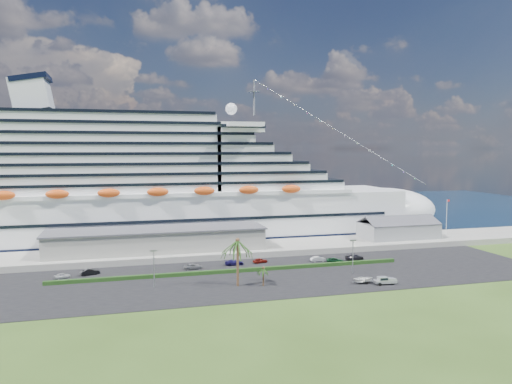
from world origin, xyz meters
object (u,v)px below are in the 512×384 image
object	(u,v)px
cruise_ship	(162,191)
boat_trailer	(364,279)
parked_car_3	(234,262)
pickup_truck	(385,280)

from	to	relation	value
cruise_ship	boat_trailer	world-z (taller)	cruise_ship
parked_car_3	pickup_truck	world-z (taller)	pickup_truck
cruise_ship	pickup_truck	xyz separation A→B (m)	(43.78, -67.52, -15.60)
cruise_ship	parked_car_3	bearing A→B (deg)	-69.26
parked_car_3	pickup_truck	distance (m)	39.46
parked_car_3	pickup_truck	bearing A→B (deg)	-136.26
cruise_ship	pickup_truck	size ratio (longest dim) A/B	37.25
cruise_ship	pickup_truck	distance (m)	81.97
cruise_ship	boat_trailer	distance (m)	78.10
pickup_truck	boat_trailer	distance (m)	4.57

